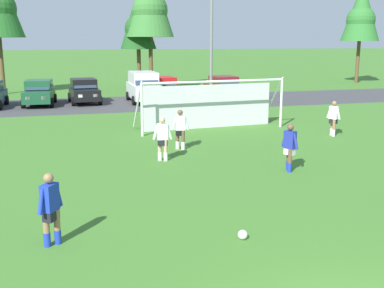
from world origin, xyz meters
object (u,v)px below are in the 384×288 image
Objects in this scene: soccer_goal at (209,103)px; parked_car_slot_center_left at (84,91)px; parked_car_slot_right at (224,87)px; soccer_ball at (243,235)px; parked_car_slot_center_right at (163,88)px; player_midfield_center at (333,118)px; player_winger_right at (51,210)px; parked_car_slot_left at (39,93)px; player_winger_left at (163,139)px; player_trailing_back at (290,148)px; parked_car_slot_center at (144,87)px; street_lamp at (214,51)px; player_striker_near at (180,130)px.

parked_car_slot_center_left is (-5.65, 11.72, -0.42)m from soccer_goal.
soccer_ball is at bearing -108.19° from parked_car_slot_right.
player_midfield_center is at bearing -72.01° from parked_car_slot_center_right.
player_winger_right is at bearing -117.22° from parked_car_slot_right.
player_winger_right is 0.38× the size of parked_car_slot_center_right.
player_midfield_center reaches higher than soccer_ball.
parked_car_slot_center_left and parked_car_slot_right have the same top height.
soccer_goal is 14.40m from player_winger_right.
parked_car_slot_right is (10.39, -0.34, 0.00)m from parked_car_slot_center_left.
parked_car_slot_left is at bearing -176.43° from parked_car_slot_center_right.
soccer_ball is 0.05× the size of parked_car_slot_center_left.
player_midfield_center is 20.04m from parked_car_slot_left.
soccer_ball is 0.13× the size of player_winger_left.
parked_car_slot_left reaches higher than player_winger_left.
player_winger_right is at bearing -152.36° from player_trailing_back.
parked_car_slot_center is 1.77m from parked_car_slot_center_right.
player_midfield_center is 9.58m from street_lamp.
parked_car_slot_center_right is (3.44, 25.01, 0.77)m from soccer_ball.
parked_car_slot_center is 1.07× the size of parked_car_slot_right.
player_winger_left is at bearing 146.91° from player_trailing_back.
parked_car_slot_center reaches higher than parked_car_slot_left.
soccer_goal is 4.60× the size of player_trailing_back.
player_trailing_back is at bearing -33.09° from player_winger_left.
street_lamp is (-2.80, -6.09, 2.87)m from parked_car_slot_right.
player_winger_left is 18.00m from parked_car_slot_center_right.
player_striker_near is at bearing 59.07° from player_winger_right.
parked_car_slot_left is (-8.95, 19.59, 0.05)m from player_trailing_back.
parked_car_slot_right is 0.60× the size of street_lamp.
parked_car_slot_center_left reaches higher than player_winger_right.
parked_car_slot_left is (-6.14, 15.42, 0.05)m from player_striker_near.
parked_car_slot_center is at bearing 75.69° from player_winger_right.
parked_car_slot_right is (-0.31, 14.67, 0.05)m from player_midfield_center.
street_lamp is (1.94, 5.29, 2.45)m from soccer_goal.
street_lamp reaches higher than parked_car_slot_center.
player_winger_left is 17.57m from parked_car_slot_center_left.
player_striker_near is 1.00× the size of player_winger_right.
street_lamp is at bearing 83.03° from player_trailing_back.
player_striker_near is 0.38× the size of parked_car_slot_center_left.
player_winger_right is 0.23× the size of street_lamp.
parked_car_slot_center_right is (-4.92, 15.16, 0.05)m from player_midfield_center.
player_trailing_back is (7.73, 4.05, 0.00)m from player_winger_right.
parked_car_slot_center_left reaches higher than player_winger_left.
soccer_ball is 12.94m from player_midfield_center.
street_lamp is (5.25, 18.43, 3.63)m from soccer_ball.
street_lamp reaches higher than soccer_goal.
parked_car_slot_center_right reaches higher than player_striker_near.
parked_car_slot_center_left is 5.77m from parked_car_slot_center_right.
parked_car_slot_right is at bearing 67.40° from soccer_goal.
parked_car_slot_left is at bearing 106.53° from player_winger_left.
parked_car_slot_left reaches higher than player_midfield_center.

